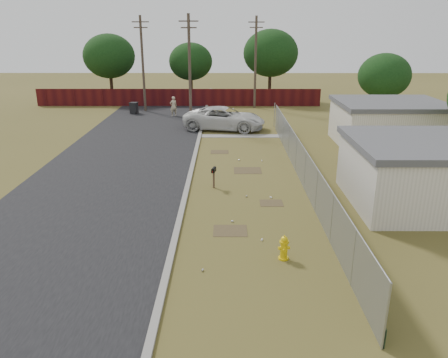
{
  "coord_description": "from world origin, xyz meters",
  "views": [
    {
      "loc": [
        -1.0,
        -21.32,
        7.99
      ],
      "look_at": [
        -1.07,
        -1.65,
        1.1
      ],
      "focal_mm": 35.0,
      "sensor_mm": 36.0,
      "label": 1
    }
  ],
  "objects_px": {
    "mailbox": "(214,172)",
    "pedestrian": "(173,106)",
    "pickup_truck": "(224,118)",
    "trash_bin": "(134,108)",
    "fire_hydrant": "(284,248)"
  },
  "relations": [
    {
      "from": "fire_hydrant",
      "to": "pickup_truck",
      "type": "height_order",
      "value": "pickup_truck"
    },
    {
      "from": "fire_hydrant",
      "to": "pickup_truck",
      "type": "xyz_separation_m",
      "value": [
        -2.21,
        21.18,
        0.47
      ]
    },
    {
      "from": "mailbox",
      "to": "trash_bin",
      "type": "xyz_separation_m",
      "value": [
        -8.25,
        20.54,
        -0.32
      ]
    },
    {
      "from": "mailbox",
      "to": "pedestrian",
      "type": "xyz_separation_m",
      "value": [
        -4.29,
        19.41,
        0.04
      ]
    },
    {
      "from": "fire_hydrant",
      "to": "pickup_truck",
      "type": "relative_size",
      "value": 0.14
    },
    {
      "from": "fire_hydrant",
      "to": "mailbox",
      "type": "relative_size",
      "value": 0.85
    },
    {
      "from": "fire_hydrant",
      "to": "trash_bin",
      "type": "xyz_separation_m",
      "value": [
        -10.98,
        27.95,
        0.12
      ]
    },
    {
      "from": "pickup_truck",
      "to": "mailbox",
      "type": "bearing_deg",
      "value": -170.44
    },
    {
      "from": "pickup_truck",
      "to": "pedestrian",
      "type": "relative_size",
      "value": 3.55
    },
    {
      "from": "fire_hydrant",
      "to": "pickup_truck",
      "type": "distance_m",
      "value": 21.3
    },
    {
      "from": "pedestrian",
      "to": "trash_bin",
      "type": "xyz_separation_m",
      "value": [
        -3.97,
        1.13,
        -0.36
      ]
    },
    {
      "from": "mailbox",
      "to": "pedestrian",
      "type": "height_order",
      "value": "pedestrian"
    },
    {
      "from": "mailbox",
      "to": "trash_bin",
      "type": "height_order",
      "value": "mailbox"
    },
    {
      "from": "fire_hydrant",
      "to": "trash_bin",
      "type": "distance_m",
      "value": 30.03
    },
    {
      "from": "pickup_truck",
      "to": "pedestrian",
      "type": "height_order",
      "value": "pedestrian"
    }
  ]
}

